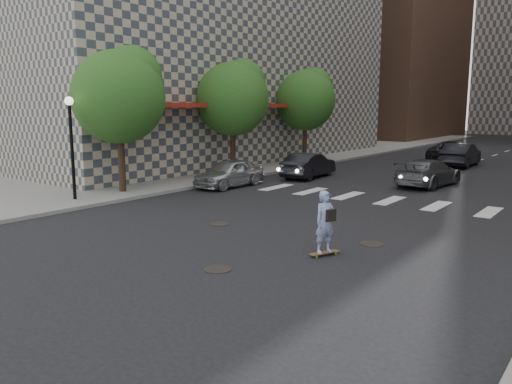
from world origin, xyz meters
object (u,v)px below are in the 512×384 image
traffic_car_c (453,152)px  traffic_car_e (461,155)px  traffic_car_a (309,165)px  tree_a (122,93)px  traffic_car_b (428,172)px  tree_c (307,98)px  silver_sedan (230,173)px  skateboarder (325,222)px  tree_b (235,96)px  lamppost (71,133)px

traffic_car_c → traffic_car_e: 2.20m
traffic_car_a → traffic_car_c: bearing=-113.8°
tree_a → traffic_car_b: size_ratio=1.38×
tree_c → traffic_car_a: bearing=-57.3°
traffic_car_a → traffic_car_c: 13.64m
tree_a → tree_c: same height
traffic_car_a → silver_sedan: bearing=69.1°
tree_c → skateboarder: tree_c is taller
tree_a → silver_sedan: 6.53m
tree_b → skateboarder: size_ratio=3.67×
skateboarder → traffic_car_e: skateboarder is taller
tree_c → traffic_car_b: tree_c is taller
tree_c → traffic_car_c: size_ratio=1.15×
tree_a → traffic_car_a: size_ratio=1.52×
traffic_car_c → traffic_car_a: bearing=68.0°
tree_a → traffic_car_a: bearing=68.2°
tree_c → traffic_car_e: size_ratio=1.38×
tree_b → traffic_car_a: 5.87m
skateboarder → traffic_car_c: skateboarder is taller
silver_sedan → tree_c: bearing=103.3°
tree_c → traffic_car_a: size_ratio=1.52×
lamppost → skateboarder: bearing=-1.6°
tree_c → silver_sedan: (2.45, -11.41, -3.94)m
skateboarder → traffic_car_a: (-8.26, 12.85, -0.23)m
traffic_car_e → tree_b: bearing=52.4°
traffic_car_b → tree_a: bearing=51.9°
tree_b → traffic_car_e: bearing=54.0°
tree_c → traffic_car_e: 11.21m
tree_c → traffic_car_b: 12.21m
silver_sedan → lamppost: bearing=-107.9°
lamppost → traffic_car_a: lamppost is taller
tree_a → traffic_car_b: bearing=46.5°
tree_a → skateboarder: 13.09m
lamppost → tree_c: 18.72m
traffic_car_e → tree_a: bearing=64.3°
traffic_car_b → traffic_car_c: size_ratio=0.84×
lamppost → traffic_car_b: size_ratio=0.90×
traffic_car_a → traffic_car_e: (5.40, 11.00, 0.07)m
lamppost → tree_a: 3.14m
skateboarder → traffic_car_e: (-2.86, 23.85, -0.16)m
tree_c → skateboarder: size_ratio=3.67×
traffic_car_a → traffic_car_b: traffic_car_a is taller
tree_a → traffic_car_e: size_ratio=1.38×
traffic_car_b → skateboarder: bearing=102.7°
tree_b → lamppost: bearing=-90.2°
skateboarder → silver_sedan: (-9.75, 7.58, -0.24)m
tree_a → tree_c: size_ratio=1.00×
tree_b → tree_c: size_ratio=1.00×
lamppost → traffic_car_e: 25.40m
tree_b → traffic_car_b: (10.40, 2.97, -3.95)m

